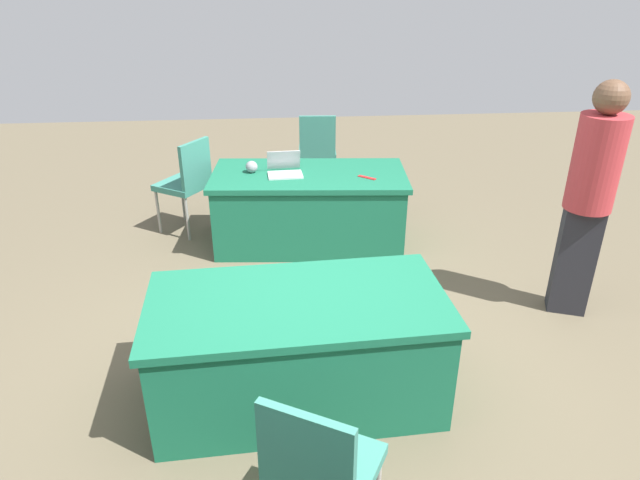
{
  "coord_description": "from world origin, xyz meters",
  "views": [
    {
      "loc": [
        0.25,
        3.02,
        2.48
      ],
      "look_at": [
        -0.03,
        -0.21,
        0.9
      ],
      "focal_mm": 31.5,
      "sensor_mm": 36.0,
      "label": 1
    }
  ],
  "objects_px": {
    "chair_aisle": "(319,468)",
    "scissors_red": "(367,178)",
    "chair_by_pillar": "(187,180)",
    "table_mid_left": "(298,349)",
    "person_presenter": "(590,190)",
    "chair_near_front": "(317,147)",
    "table_foreground": "(309,208)",
    "laptop_silver": "(285,170)",
    "yarn_ball": "(252,167)"
  },
  "relations": [
    {
      "from": "table_foreground",
      "to": "yarn_ball",
      "type": "distance_m",
      "value": 0.68
    },
    {
      "from": "table_foreground",
      "to": "person_presenter",
      "type": "height_order",
      "value": "person_presenter"
    },
    {
      "from": "chair_aisle",
      "to": "scissors_red",
      "type": "height_order",
      "value": "chair_aisle"
    },
    {
      "from": "chair_near_front",
      "to": "person_presenter",
      "type": "xyz_separation_m",
      "value": [
        -1.77,
        2.81,
        0.47
      ]
    },
    {
      "from": "table_mid_left",
      "to": "person_presenter",
      "type": "bearing_deg",
      "value": -159.21
    },
    {
      "from": "person_presenter",
      "to": "yarn_ball",
      "type": "bearing_deg",
      "value": 169.93
    },
    {
      "from": "scissors_red",
      "to": "person_presenter",
      "type": "bearing_deg",
      "value": -0.34
    },
    {
      "from": "table_mid_left",
      "to": "person_presenter",
      "type": "distance_m",
      "value": 2.43
    },
    {
      "from": "chair_aisle",
      "to": "scissors_red",
      "type": "bearing_deg",
      "value": 106.25
    },
    {
      "from": "table_foreground",
      "to": "laptop_silver",
      "type": "height_order",
      "value": "laptop_silver"
    },
    {
      "from": "person_presenter",
      "to": "scissors_red",
      "type": "xyz_separation_m",
      "value": [
        1.44,
        -1.22,
        -0.29
      ]
    },
    {
      "from": "chair_aisle",
      "to": "chair_by_pillar",
      "type": "bearing_deg",
      "value": 134.38
    },
    {
      "from": "person_presenter",
      "to": "yarn_ball",
      "type": "xyz_separation_m",
      "value": [
        2.5,
        -1.47,
        -0.24
      ]
    },
    {
      "from": "chair_aisle",
      "to": "table_foreground",
      "type": "bearing_deg",
      "value": 115.82
    },
    {
      "from": "table_foreground",
      "to": "laptop_silver",
      "type": "xyz_separation_m",
      "value": [
        0.23,
        0.01,
        0.4
      ]
    },
    {
      "from": "chair_by_pillar",
      "to": "yarn_ball",
      "type": "height_order",
      "value": "chair_by_pillar"
    },
    {
      "from": "table_foreground",
      "to": "chair_near_front",
      "type": "height_order",
      "value": "chair_near_front"
    },
    {
      "from": "chair_near_front",
      "to": "chair_by_pillar",
      "type": "distance_m",
      "value": 1.74
    },
    {
      "from": "chair_aisle",
      "to": "chair_by_pillar",
      "type": "xyz_separation_m",
      "value": [
        1.01,
        -3.69,
        0.01
      ]
    },
    {
      "from": "table_mid_left",
      "to": "scissors_red",
      "type": "height_order",
      "value": "scissors_red"
    },
    {
      "from": "person_presenter",
      "to": "scissors_red",
      "type": "distance_m",
      "value": 1.91
    },
    {
      "from": "scissors_red",
      "to": "table_mid_left",
      "type": "bearing_deg",
      "value": -70.02
    },
    {
      "from": "table_foreground",
      "to": "person_presenter",
      "type": "bearing_deg",
      "value": 144.42
    },
    {
      "from": "table_mid_left",
      "to": "person_presenter",
      "type": "height_order",
      "value": "person_presenter"
    },
    {
      "from": "chair_near_front",
      "to": "scissors_red",
      "type": "distance_m",
      "value": 1.63
    },
    {
      "from": "chair_aisle",
      "to": "yarn_ball",
      "type": "relative_size",
      "value": 8.54
    },
    {
      "from": "table_mid_left",
      "to": "person_presenter",
      "type": "relative_size",
      "value": 1.01
    },
    {
      "from": "table_foreground",
      "to": "chair_by_pillar",
      "type": "relative_size",
      "value": 1.96
    },
    {
      "from": "chair_near_front",
      "to": "scissors_red",
      "type": "bearing_deg",
      "value": -74.44
    },
    {
      "from": "chair_near_front",
      "to": "chair_by_pillar",
      "type": "relative_size",
      "value": 0.99
    },
    {
      "from": "person_presenter",
      "to": "chair_near_front",
      "type": "bearing_deg",
      "value": 142.52
    },
    {
      "from": "table_foreground",
      "to": "table_mid_left",
      "type": "height_order",
      "value": "same"
    },
    {
      "from": "chair_near_front",
      "to": "chair_aisle",
      "type": "xyz_separation_m",
      "value": [
        0.39,
        4.73,
        0.0
      ]
    },
    {
      "from": "table_foreground",
      "to": "chair_aisle",
      "type": "xyz_separation_m",
      "value": [
        0.19,
        3.32,
        0.19
      ]
    },
    {
      "from": "chair_near_front",
      "to": "person_presenter",
      "type": "relative_size",
      "value": 0.53
    },
    {
      "from": "yarn_ball",
      "to": "scissors_red",
      "type": "relative_size",
      "value": 0.62
    },
    {
      "from": "person_presenter",
      "to": "table_mid_left",
      "type": "bearing_deg",
      "value": -138.86
    },
    {
      "from": "yarn_ball",
      "to": "laptop_silver",
      "type": "bearing_deg",
      "value": 166.21
    },
    {
      "from": "table_mid_left",
      "to": "laptop_silver",
      "type": "distance_m",
      "value": 2.26
    },
    {
      "from": "yarn_ball",
      "to": "person_presenter",
      "type": "bearing_deg",
      "value": 149.59
    },
    {
      "from": "table_foreground",
      "to": "chair_near_front",
      "type": "xyz_separation_m",
      "value": [
        -0.2,
        -1.4,
        0.19
      ]
    },
    {
      "from": "person_presenter",
      "to": "laptop_silver",
      "type": "relative_size",
      "value": 5.45
    },
    {
      "from": "table_mid_left",
      "to": "person_presenter",
      "type": "xyz_separation_m",
      "value": [
        -2.18,
        -0.83,
        0.65
      ]
    },
    {
      "from": "chair_aisle",
      "to": "table_mid_left",
      "type": "bearing_deg",
      "value": 120.85
    },
    {
      "from": "table_mid_left",
      "to": "laptop_silver",
      "type": "bearing_deg",
      "value": -89.87
    },
    {
      "from": "laptop_silver",
      "to": "scissors_red",
      "type": "distance_m",
      "value": 0.77
    },
    {
      "from": "chair_aisle",
      "to": "scissors_red",
      "type": "xyz_separation_m",
      "value": [
        -0.72,
        -3.14,
        0.17
      ]
    },
    {
      "from": "chair_by_pillar",
      "to": "table_mid_left",
      "type": "bearing_deg",
      "value": -126.43
    },
    {
      "from": "table_mid_left",
      "to": "chair_near_front",
      "type": "distance_m",
      "value": 3.66
    },
    {
      "from": "chair_aisle",
      "to": "chair_by_pillar",
      "type": "distance_m",
      "value": 3.83
    }
  ]
}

